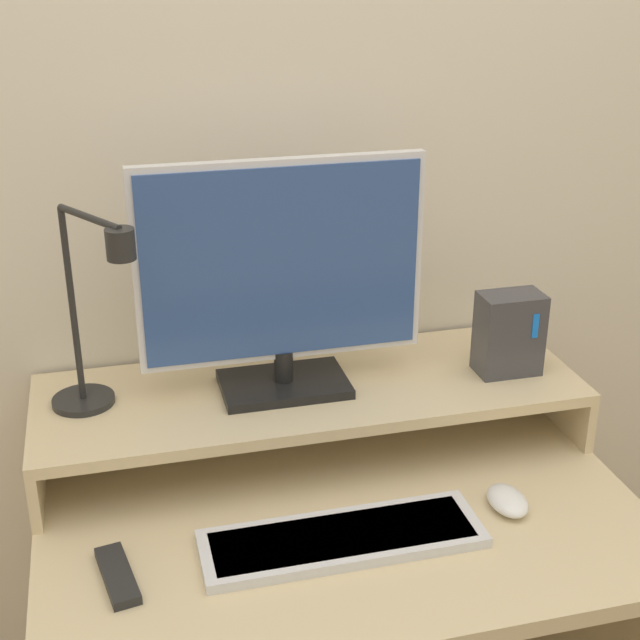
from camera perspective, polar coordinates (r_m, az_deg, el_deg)
The scene contains 9 objects.
wall_back at distance 1.76m, azimuth -2.40°, elevation 11.23°, with size 6.00×0.05×2.50m.
desk at distance 1.74m, azimuth 0.99°, elevation -17.08°, with size 1.04×0.75×0.70m.
monitor_shelf at distance 1.72m, azimuth -0.67°, elevation -4.76°, with size 1.04×0.35×0.13m.
monitor at distance 1.61m, azimuth -2.46°, elevation 2.82°, with size 0.53×0.15×0.44m.
desk_lamp at distance 1.58m, azimuth -14.33°, elevation -0.49°, with size 0.17×0.23×0.38m.
router_dock at distance 1.77m, azimuth 12.00°, elevation -0.85°, with size 0.12×0.08×0.16m.
keyboard at distance 1.50m, azimuth 1.45°, elevation -13.79°, with size 0.47×0.14×0.02m.
mouse at distance 1.61m, azimuth 11.91°, elevation -11.24°, with size 0.06×0.10×0.03m.
remote_control at distance 1.46m, azimuth -12.83°, elevation -15.65°, with size 0.07×0.15×0.02m.
Camera 1 is at (-0.36, -0.90, 1.62)m, focal length 50.00 mm.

